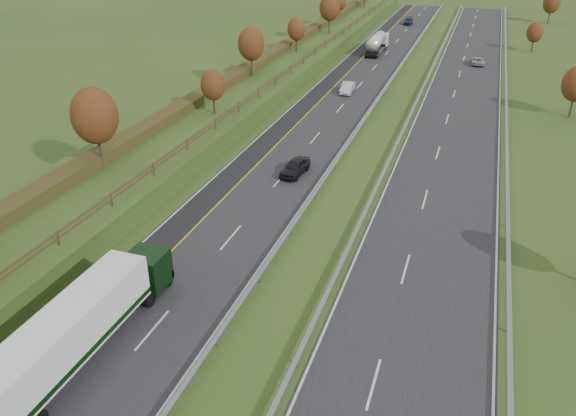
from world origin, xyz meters
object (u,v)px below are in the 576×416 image
box_lorry (79,327)px  car_dark_near (295,167)px  car_small_far (409,21)px  car_oncoming (478,61)px  road_tanker (377,43)px  car_silver_mid (348,88)px

box_lorry → car_dark_near: box_lorry is taller
car_small_far → car_oncoming: bearing=-67.8°
road_tanker → car_oncoming: bearing=-12.1°
road_tanker → car_small_far: bearing=87.7°
car_oncoming → road_tanker: bearing=-16.7°
box_lorry → car_dark_near: (3.38, 28.96, -1.52)m
car_silver_mid → car_oncoming: bearing=51.6°
road_tanker → car_silver_mid: road_tanker is taller
road_tanker → car_dark_near: road_tanker is taller
car_dark_near → car_silver_mid: (-1.84, 30.06, -0.02)m
car_dark_near → box_lorry: bearing=-90.5°
car_dark_near → car_small_far: 91.21m
car_dark_near → car_oncoming: size_ratio=0.96×
car_oncoming → car_small_far: bearing=-69.8°
road_tanker → car_small_far: size_ratio=2.28×
box_lorry → car_oncoming: (18.80, 83.20, -1.64)m
car_oncoming → car_dark_near: bearing=69.5°
car_small_far → car_dark_near: bearing=-91.6°
car_silver_mid → car_small_far: 61.14m
car_silver_mid → car_small_far: (0.18, 61.14, -0.04)m
car_dark_near → car_oncoming: car_dark_near is taller
road_tanker → car_dark_near: bearing=-87.1°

